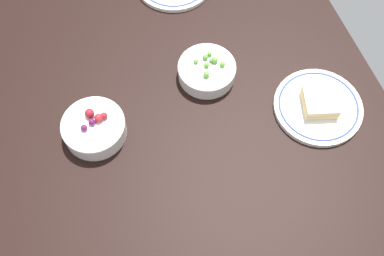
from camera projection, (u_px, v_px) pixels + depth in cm
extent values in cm
cube|color=black|center=(192.00, 136.00, 110.39)|extent=(153.48, 98.32, 4.00)
cylinder|color=white|center=(318.00, 107.00, 111.06)|extent=(21.49, 21.49, 1.30)
torus|color=#33478C|center=(318.00, 106.00, 110.49)|extent=(19.41, 19.41, 0.50)
cube|color=beige|center=(319.00, 104.00, 109.96)|extent=(9.72, 9.61, 1.20)
cube|color=#E5B24C|center=(320.00, 102.00, 109.07)|extent=(9.72, 9.61, 0.80)
cube|color=beige|center=(321.00, 100.00, 108.18)|extent=(9.72, 9.61, 1.20)
cylinder|color=white|center=(94.00, 129.00, 106.51)|extent=(14.64, 14.64, 4.44)
torus|color=white|center=(93.00, 124.00, 104.54)|extent=(14.85, 14.85, 0.80)
sphere|color=#59144C|center=(92.00, 122.00, 103.95)|extent=(1.54, 1.54, 1.54)
sphere|color=maroon|center=(104.00, 116.00, 104.64)|extent=(1.62, 1.62, 1.62)
sphere|color=#B2232D|center=(99.00, 118.00, 104.20)|extent=(1.96, 1.96, 1.96)
sphere|color=#59144C|center=(84.00, 128.00, 103.27)|extent=(1.50, 1.50, 1.50)
sphere|color=maroon|center=(89.00, 113.00, 104.62)|extent=(2.19, 2.19, 2.19)
cylinder|color=white|center=(207.00, 71.00, 114.40)|extent=(14.31, 14.31, 3.78)
torus|color=white|center=(207.00, 67.00, 112.72)|extent=(14.53, 14.53, 0.80)
sphere|color=#599E38|center=(205.00, 57.00, 113.25)|extent=(1.40, 1.40, 1.40)
sphere|color=#599E38|center=(211.00, 61.00, 113.00)|extent=(1.01, 1.01, 1.01)
sphere|color=#599E38|center=(223.00, 64.00, 112.29)|extent=(1.34, 1.34, 1.34)
sphere|color=#599E38|center=(209.00, 54.00, 113.82)|extent=(1.22, 1.22, 1.22)
sphere|color=#599E38|center=(207.00, 65.00, 112.20)|extent=(1.32, 1.32, 1.32)
sphere|color=#599E38|center=(215.00, 60.00, 112.71)|extent=(1.59, 1.59, 1.59)
sphere|color=#599E38|center=(206.00, 74.00, 110.75)|extent=(1.58, 1.58, 1.58)
sphere|color=#599E38|center=(196.00, 61.00, 112.84)|extent=(1.16, 1.16, 1.16)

